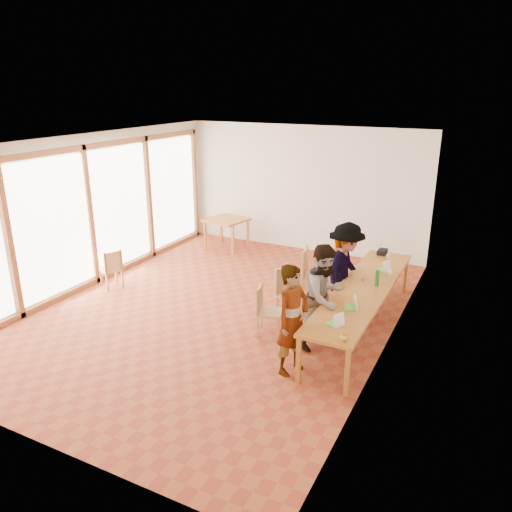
{
  "coord_description": "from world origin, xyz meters",
  "views": [
    {
      "loc": [
        4.31,
        -7.08,
        3.89
      ],
      "look_at": [
        0.68,
        0.12,
        1.1
      ],
      "focal_mm": 35.0,
      "sensor_mm": 36.0,
      "label": 1
    }
  ],
  "objects": [
    {
      "name": "ground",
      "position": [
        0.0,
        0.0,
        0.0
      ],
      "size": [
        8.0,
        8.0,
        0.0
      ],
      "primitive_type": "plane",
      "color": "#954424",
      "rests_on": "ground"
    },
    {
      "name": "wall_back",
      "position": [
        0.0,
        4.0,
        1.5
      ],
      "size": [
        6.0,
        0.1,
        3.0
      ],
      "primitive_type": "cube",
      "color": "beige",
      "rests_on": "ground"
    },
    {
      "name": "wall_front",
      "position": [
        0.0,
        -4.0,
        1.5
      ],
      "size": [
        6.0,
        0.1,
        3.0
      ],
      "primitive_type": "cube",
      "color": "beige",
      "rests_on": "ground"
    },
    {
      "name": "wall_right",
      "position": [
        3.0,
        0.0,
        1.5
      ],
      "size": [
        0.1,
        8.0,
        3.0
      ],
      "primitive_type": "cube",
      "color": "beige",
      "rests_on": "ground"
    },
    {
      "name": "window_wall",
      "position": [
        -2.96,
        0.0,
        1.5
      ],
      "size": [
        0.1,
        8.0,
        3.0
      ],
      "primitive_type": "cube",
      "color": "white",
      "rests_on": "ground"
    },
    {
      "name": "ceiling",
      "position": [
        0.0,
        0.0,
        3.02
      ],
      "size": [
        6.0,
        8.0,
        0.04
      ],
      "primitive_type": "cube",
      "color": "white",
      "rests_on": "wall_back"
    },
    {
      "name": "communal_table",
      "position": [
        2.5,
        0.4,
        0.7
      ],
      "size": [
        0.8,
        4.0,
        0.75
      ],
      "color": "#C0822A",
      "rests_on": "ground"
    },
    {
      "name": "side_table",
      "position": [
        -1.69,
        3.2,
        0.67
      ],
      "size": [
        0.9,
        0.9,
        0.75
      ],
      "rotation": [
        0.0,
        0.0,
        -0.2
      ],
      "color": "#C0822A",
      "rests_on": "ground"
    },
    {
      "name": "chair_near",
      "position": [
        1.13,
        -0.46,
        0.51
      ],
      "size": [
        0.47,
        0.47,
        0.44
      ],
      "rotation": [
        0.0,
        0.0,
        0.25
      ],
      "color": "tan",
      "rests_on": "ground"
    },
    {
      "name": "chair_mid",
      "position": [
        1.19,
        0.27,
        0.57
      ],
      "size": [
        0.49,
        0.49,
        0.49
      ],
      "rotation": [
        0.0,
        0.0,
        -0.13
      ],
      "color": "tan",
      "rests_on": "ground"
    },
    {
      "name": "chair_far",
      "position": [
        1.32,
        1.09,
        0.63
      ],
      "size": [
        0.56,
        0.56,
        0.55
      ],
      "rotation": [
        0.0,
        0.0,
        0.19
      ],
      "color": "tan",
      "rests_on": "ground"
    },
    {
      "name": "chair_empty",
      "position": [
        1.71,
        1.85,
        0.6
      ],
      "size": [
        0.49,
        0.49,
        0.52
      ],
      "rotation": [
        0.0,
        0.0,
        -0.08
      ],
      "color": "tan",
      "rests_on": "ground"
    },
    {
      "name": "chair_spare",
      "position": [
        -2.42,
        -0.08,
        0.49
      ],
      "size": [
        0.49,
        0.49,
        0.42
      ],
      "rotation": [
        0.0,
        0.0,
        2.69
      ],
      "color": "tan",
      "rests_on": "ground"
    },
    {
      "name": "person_near",
      "position": [
        1.96,
        -1.3,
        0.8
      ],
      "size": [
        0.54,
        0.67,
        1.61
      ],
      "primitive_type": "imported",
      "rotation": [
        0.0,
        0.0,
        1.27
      ],
      "color": "gray",
      "rests_on": "ground"
    },
    {
      "name": "person_mid",
      "position": [
        2.11,
        -0.4,
        0.83
      ],
      "size": [
        0.89,
        0.99,
        1.66
      ],
      "primitive_type": "imported",
      "rotation": [
        0.0,
        0.0,
        1.17
      ],
      "color": "gray",
      "rests_on": "ground"
    },
    {
      "name": "person_far",
      "position": [
        2.09,
        0.71,
        0.86
      ],
      "size": [
        0.71,
        1.15,
        1.71
      ],
      "primitive_type": "imported",
      "rotation": [
        0.0,
        0.0,
        1.5
      ],
      "color": "gray",
      "rests_on": "ground"
    },
    {
      "name": "laptop_near",
      "position": [
        2.52,
        -1.07,
        0.8
      ],
      "size": [
        0.25,
        0.26,
        0.18
      ],
      "rotation": [
        0.0,
        0.0,
        -0.38
      ],
      "color": "#62D23E",
      "rests_on": "communal_table"
    },
    {
      "name": "laptop_mid",
      "position": [
        2.57,
        -0.44,
        0.8
      ],
      "size": [
        0.25,
        0.26,
        0.19
      ],
      "rotation": [
        0.0,
        0.0,
        0.28
      ],
      "color": "#62D23E",
      "rests_on": "communal_table"
    },
    {
      "name": "laptop_far",
      "position": [
        2.63,
        1.32,
        0.8
      ],
      "size": [
        0.27,
        0.28,
        0.19
      ],
      "rotation": [
        0.0,
        0.0,
        -0.41
      ],
      "color": "#62D23E",
      "rests_on": "communal_table"
    },
    {
      "name": "yellow_mug",
      "position": [
        2.74,
        -1.45,
        0.79
      ],
      "size": [
        0.13,
        0.13,
        0.09
      ],
      "primitive_type": "imported",
      "rotation": [
        0.0,
        0.0,
        -0.14
      ],
      "color": "yellow",
      "rests_on": "communal_table"
    },
    {
      "name": "green_bottle",
      "position": [
        2.67,
        0.57,
        0.89
      ],
      "size": [
        0.07,
        0.07,
        0.28
      ],
      "primitive_type": "cylinder",
      "color": "#1A6E22",
      "rests_on": "communal_table"
    },
    {
      "name": "clear_glass",
      "position": [
        2.53,
        2.04,
        0.8
      ],
      "size": [
        0.07,
        0.07,
        0.09
      ],
      "primitive_type": "cylinder",
      "color": "silver",
      "rests_on": "communal_table"
    },
    {
      "name": "condiment_cup",
      "position": [
        2.74,
        1.19,
        0.78
      ],
      "size": [
        0.08,
        0.08,
        0.06
      ],
      "primitive_type": "cylinder",
      "color": "white",
      "rests_on": "communal_table"
    },
    {
      "name": "pink_phone",
      "position": [
        2.4,
        0.76,
        0.76
      ],
      "size": [
        0.05,
        0.1,
        0.01
      ],
      "primitive_type": "cube",
      "color": "#C32C44",
      "rests_on": "communal_table"
    },
    {
      "name": "black_pouch",
      "position": [
        2.37,
        2.24,
        0.8
      ],
      "size": [
        0.16,
        0.26,
        0.09
      ],
      "primitive_type": "cube",
      "color": "black",
      "rests_on": "communal_table"
    }
  ]
}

